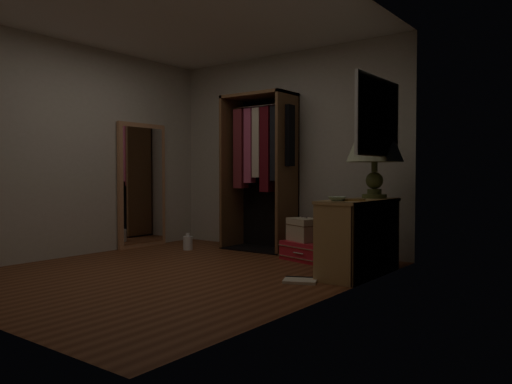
# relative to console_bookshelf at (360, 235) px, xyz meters

# --- Properties ---
(ground) EXTENTS (4.00, 4.00, 0.00)m
(ground) POSITION_rel_console_bookshelf_xyz_m (-1.54, -1.03, -0.40)
(ground) COLOR brown
(ground) RESTS_ON ground
(room_walls) EXTENTS (3.52, 4.02, 2.60)m
(room_walls) POSITION_rel_console_bookshelf_xyz_m (-1.46, -0.99, 1.10)
(room_walls) COLOR #BCB6A8
(room_walls) RESTS_ON ground
(console_bookshelf) EXTENTS (0.42, 1.12, 0.75)m
(console_bookshelf) POSITION_rel_console_bookshelf_xyz_m (0.00, 0.00, 0.00)
(console_bookshelf) COLOR tan
(console_bookshelf) RESTS_ON ground
(open_wardrobe) EXTENTS (1.01, 0.50, 2.05)m
(open_wardrobe) POSITION_rel_console_bookshelf_xyz_m (-1.76, 0.74, 0.81)
(open_wardrobe) COLOR brown
(open_wardrobe) RESTS_ON ground
(floor_mirror) EXTENTS (0.06, 0.80, 1.70)m
(floor_mirror) POSITION_rel_console_bookshelf_xyz_m (-3.24, -0.03, 0.45)
(floor_mirror) COLOR tan
(floor_mirror) RESTS_ON ground
(pink_suitcase) EXTENTS (0.83, 0.69, 0.22)m
(pink_suitcase) POSITION_rel_console_bookshelf_xyz_m (-0.76, 0.43, -0.29)
(pink_suitcase) COLOR red
(pink_suitcase) RESTS_ON ground
(train_case) EXTENTS (0.47, 0.41, 0.29)m
(train_case) POSITION_rel_console_bookshelf_xyz_m (-0.90, 0.41, -0.04)
(train_case) COLOR #BFB192
(train_case) RESTS_ON pink_suitcase
(black_bag) EXTENTS (0.41, 0.30, 0.41)m
(black_bag) POSITION_rel_console_bookshelf_xyz_m (-0.54, 0.47, 0.03)
(black_bag) COLOR black
(black_bag) RESTS_ON pink_suitcase
(table_lamp) EXTENTS (0.68, 0.68, 0.74)m
(table_lamp) POSITION_rel_console_bookshelf_xyz_m (0.00, 0.33, 0.89)
(table_lamp) COLOR #414B24
(table_lamp) RESTS_ON console_bookshelf
(brass_tray) EXTENTS (0.35, 0.35, 0.02)m
(brass_tray) POSITION_rel_console_bookshelf_xyz_m (0.00, -0.21, 0.36)
(brass_tray) COLOR #AB8242
(brass_tray) RESTS_ON console_bookshelf
(ceramic_bowl) EXTENTS (0.20, 0.20, 0.04)m
(ceramic_bowl) POSITION_rel_console_bookshelf_xyz_m (-0.05, -0.40, 0.37)
(ceramic_bowl) COLOR #A7C8A6
(ceramic_bowl) RESTS_ON console_bookshelf
(white_jug) EXTENTS (0.14, 0.14, 0.22)m
(white_jug) POSITION_rel_console_bookshelf_xyz_m (-2.53, 0.13, -0.30)
(white_jug) COLOR white
(white_jug) RESTS_ON ground
(floor_book) EXTENTS (0.38, 0.35, 0.03)m
(floor_book) POSITION_rel_console_bookshelf_xyz_m (-0.30, -0.64, -0.39)
(floor_book) COLOR beige
(floor_book) RESTS_ON ground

